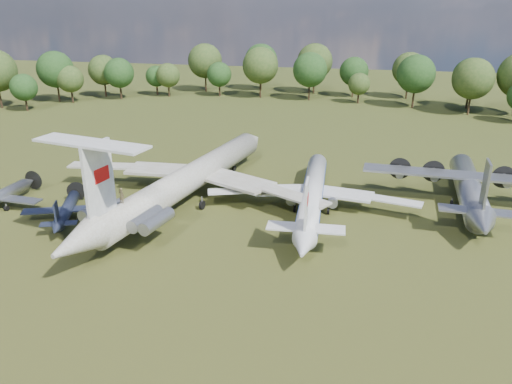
% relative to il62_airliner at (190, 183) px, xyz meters
% --- Properties ---
extents(ground, '(300.00, 300.00, 0.00)m').
position_rel_il62_airliner_xyz_m(ground, '(3.28, -3.18, -2.63)').
color(ground, '#273E14').
rests_on(ground, ground).
extents(il62_airliner, '(51.54, 61.02, 5.25)m').
position_rel_il62_airliner_xyz_m(il62_airliner, '(0.00, 0.00, 0.00)').
color(il62_airliner, '#B5B5B1').
rests_on(il62_airliner, ground).
extents(tu104_jet, '(30.07, 39.29, 3.83)m').
position_rel_il62_airliner_xyz_m(tu104_jet, '(17.36, -0.01, -0.71)').
color(tu104_jet, silver).
rests_on(tu104_jet, ground).
extents(an12_transport, '(31.13, 34.29, 4.25)m').
position_rel_il62_airliner_xyz_m(an12_transport, '(38.37, 5.94, -0.50)').
color(an12_transport, '#A9ADB1').
rests_on(an12_transport, ground).
extents(small_prop_west, '(15.96, 18.41, 2.27)m').
position_rel_il62_airliner_xyz_m(small_prop_west, '(-13.48, -9.68, -1.49)').
color(small_prop_west, black).
rests_on(small_prop_west, ground).
extents(person_on_il62, '(0.74, 0.55, 1.85)m').
position_rel_il62_airliner_xyz_m(person_on_il62, '(-3.09, -14.38, 3.55)').
color(person_on_il62, olive).
rests_on(person_on_il62, il62_airliner).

